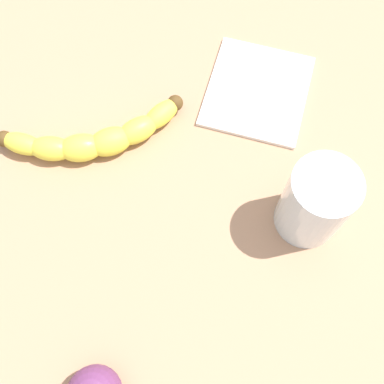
% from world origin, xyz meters
% --- Properties ---
extents(wooden_tabletop, '(1.20, 1.20, 0.03)m').
position_xyz_m(wooden_tabletop, '(0.00, 0.00, 0.01)').
color(wooden_tabletop, '#AA7C5C').
rests_on(wooden_tabletop, ground).
extents(banana, '(0.22, 0.14, 0.04)m').
position_xyz_m(banana, '(0.01, 0.14, 0.05)').
color(banana, yellow).
rests_on(banana, wooden_tabletop).
extents(smoothie_glass, '(0.08, 0.08, 0.11)m').
position_xyz_m(smoothie_glass, '(0.14, -0.12, 0.09)').
color(smoothie_glass, silver).
rests_on(smoothie_glass, wooden_tabletop).
extents(folded_napkin, '(0.20, 0.19, 0.01)m').
position_xyz_m(folded_napkin, '(0.23, 0.05, 0.03)').
color(folded_napkin, white).
rests_on(folded_napkin, wooden_tabletop).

